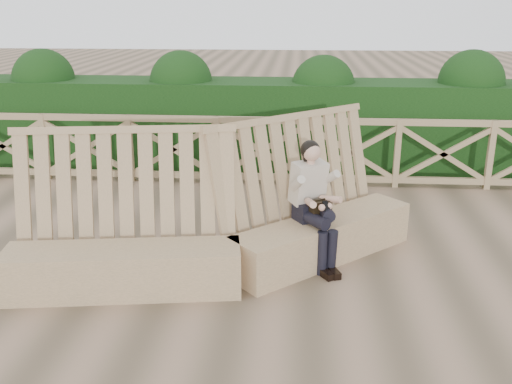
{
  "coord_description": "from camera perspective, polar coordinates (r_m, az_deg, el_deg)",
  "views": [
    {
      "loc": [
        0.59,
        -5.33,
        2.84
      ],
      "look_at": [
        0.15,
        0.4,
        0.9
      ],
      "focal_mm": 40.0,
      "sensor_mm": 36.0,
      "label": 1
    }
  ],
  "objects": [
    {
      "name": "ground",
      "position": [
        6.07,
        -1.76,
        -9.26
      ],
      "size": [
        60.0,
        60.0,
        0.0
      ],
      "primitive_type": "plane",
      "color": "brown",
      "rests_on": "ground"
    },
    {
      "name": "bench",
      "position": [
        6.2,
        -2.9,
        -4.47
      ],
      "size": [
        4.33,
        2.54,
        1.62
      ],
      "rotation": [
        0.0,
        0.0,
        0.42
      ],
      "color": "#8B704F",
      "rests_on": "ground"
    },
    {
      "name": "woman",
      "position": [
        6.33,
        5.79,
        -0.62
      ],
      "size": [
        0.62,
        0.84,
        1.39
      ],
      "rotation": [
        0.0,
        0.0,
        0.56
      ],
      "color": "black",
      "rests_on": "ground"
    },
    {
      "name": "guardrail",
      "position": [
        9.14,
        0.51,
        4.15
      ],
      "size": [
        10.1,
        0.09,
        1.1
      ],
      "color": "olive",
      "rests_on": "ground"
    },
    {
      "name": "hedge",
      "position": [
        10.27,
        0.96,
        6.89
      ],
      "size": [
        12.0,
        1.2,
        1.5
      ],
      "primitive_type": "cube",
      "color": "black",
      "rests_on": "ground"
    }
  ]
}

